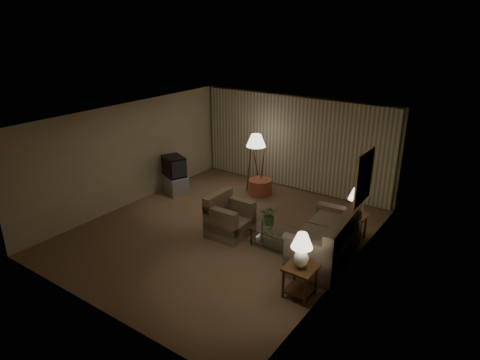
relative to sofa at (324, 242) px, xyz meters
name	(u,v)px	position (x,y,z in m)	size (l,w,h in m)	color
ground	(222,231)	(-2.50, -0.19, -0.43)	(7.00, 7.00, 0.00)	#8C6D4D
room_shell	(258,145)	(-2.48, 1.32, 1.32)	(6.04, 7.02, 2.72)	beige
sofa	(324,242)	(0.00, 0.00, 0.00)	(2.08, 1.28, 0.86)	gray
armchair	(230,220)	(-2.24, -0.20, -0.04)	(0.92, 0.88, 0.77)	gray
side_table_near	(300,276)	(0.15, -1.35, -0.02)	(0.54, 0.54, 0.60)	#391C0F
side_table_far	(354,222)	(0.15, 1.25, -0.02)	(0.53, 0.44, 0.60)	#391C0F
table_lamp_near	(302,247)	(0.15, -1.35, 0.57)	(0.39, 0.39, 0.67)	white
table_lamp_far	(356,199)	(0.15, 1.25, 0.54)	(0.36, 0.36, 0.63)	white
coffee_table	(275,236)	(-1.10, -0.10, -0.15)	(1.09, 0.59, 0.41)	silver
tv_cabinet	(175,184)	(-5.05, 0.97, -0.18)	(0.95, 0.78, 0.50)	#9D9DA0
crt_tv	(174,166)	(-5.05, 0.97, 0.36)	(0.80, 0.70, 0.57)	black
floor_lamp	(256,162)	(-3.21, 2.36, 0.45)	(0.55, 0.55, 1.69)	#391C0F
ottoman	(260,187)	(-2.98, 2.24, -0.21)	(0.65, 0.65, 0.44)	#9E5335
vase	(270,225)	(-1.25, -0.10, 0.06)	(0.14, 0.14, 0.15)	white
flowers	(270,213)	(-1.25, -0.10, 0.36)	(0.40, 0.34, 0.44)	#477E38
book	(283,235)	(-0.85, -0.20, 0.00)	(0.16, 0.22, 0.02)	olive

